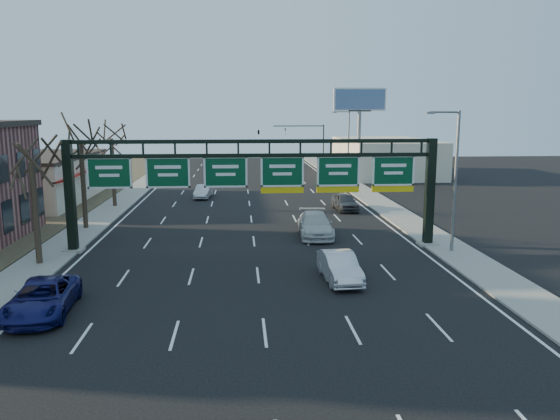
{
  "coord_description": "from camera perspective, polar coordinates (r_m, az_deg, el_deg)",
  "views": [
    {
      "loc": [
        -0.95,
        -27.12,
        8.93
      ],
      "look_at": [
        1.42,
        4.46,
        3.2
      ],
      "focal_mm": 35.0,
      "sensor_mm": 36.0,
      "label": 1
    }
  ],
  "objects": [
    {
      "name": "sidewalk_right",
      "position": [
        49.88,
        11.78,
        -0.21
      ],
      "size": [
        3.0,
        120.0,
        0.12
      ],
      "primitive_type": "cube",
      "color": "gray",
      "rests_on": "ground"
    },
    {
      "name": "cream_strip",
      "position": [
        60.12,
        -24.27,
        3.07
      ],
      "size": [
        10.9,
        18.4,
        4.7
      ],
      "color": "beige",
      "rests_on": "ground"
    },
    {
      "name": "streetlight_near",
      "position": [
        35.94,
        17.7,
        3.62
      ],
      "size": [
        2.15,
        0.22,
        9.0
      ],
      "color": "slate",
      "rests_on": "sidewalk_right"
    },
    {
      "name": "car_silver_sedan",
      "position": [
        29.42,
        6.24,
        -5.92
      ],
      "size": [
        1.89,
        4.72,
        1.53
      ],
      "primitive_type": "imported",
      "rotation": [
        0.0,
        0.0,
        0.06
      ],
      "color": "silver",
      "rests_on": "ground"
    },
    {
      "name": "tree_gantry",
      "position": [
        34.28,
        -24.66,
        6.29
      ],
      "size": [
        3.6,
        3.6,
        8.48
      ],
      "color": "#32251B",
      "rests_on": "sidewalk_left"
    },
    {
      "name": "sidewalk_left",
      "position": [
        49.39,
        -18.1,
        -0.61
      ],
      "size": [
        3.0,
        120.0,
        0.12
      ],
      "primitive_type": "cube",
      "color": "gray",
      "rests_on": "ground"
    },
    {
      "name": "streetlight_far",
      "position": [
        68.56,
        7.05,
        6.96
      ],
      "size": [
        2.15,
        0.22,
        9.0
      ],
      "color": "slate",
      "rests_on": "sidewalk_right"
    },
    {
      "name": "car_grey_far",
      "position": [
        50.37,
        6.79,
        0.87
      ],
      "size": [
        2.15,
        4.67,
        1.55
      ],
      "primitive_type": "imported",
      "rotation": [
        0.0,
        0.0,
        0.07
      ],
      "color": "#3E4043",
      "rests_on": "ground"
    },
    {
      "name": "car_blue_suv",
      "position": [
        26.77,
        -23.58,
        -8.41
      ],
      "size": [
        2.88,
        5.59,
        1.51
      ],
      "primitive_type": "imported",
      "rotation": [
        0.0,
        0.0,
        0.07
      ],
      "color": "#131555",
      "rests_on": "ground"
    },
    {
      "name": "traffic_signal_mast",
      "position": [
        82.46,
        0.33,
        7.87
      ],
      "size": [
        10.16,
        0.54,
        7.0
      ],
      "color": "black",
      "rests_on": "ground"
    },
    {
      "name": "building_right_distant",
      "position": [
        80.18,
        10.92,
        5.47
      ],
      "size": [
        12.0,
        20.0,
        5.0
      ],
      "primitive_type": "cube",
      "color": "beige",
      "rests_on": "ground"
    },
    {
      "name": "tree_mid",
      "position": [
        43.77,
        -20.21,
        8.22
      ],
      "size": [
        3.6,
        3.6,
        9.24
      ],
      "color": "#32251B",
      "rests_on": "sidewalk_left"
    },
    {
      "name": "tree_far",
      "position": [
        53.47,
        -17.28,
        8.25
      ],
      "size": [
        3.6,
        3.6,
        8.86
      ],
      "color": "#32251B",
      "rests_on": "sidewalk_left"
    },
    {
      "name": "sign_gantry",
      "position": [
        35.4,
        -2.46,
        3.27
      ],
      "size": [
        24.6,
        1.2,
        7.2
      ],
      "color": "black",
      "rests_on": "ground"
    },
    {
      "name": "billboard_right",
      "position": [
        73.85,
        8.32,
        10.25
      ],
      "size": [
        7.0,
        0.5,
        12.0
      ],
      "color": "slate",
      "rests_on": "ground"
    },
    {
      "name": "lane_markings",
      "position": [
        47.97,
        -3.08,
        -0.48
      ],
      "size": [
        21.6,
        120.0,
        0.01
      ],
      "primitive_type": "cube",
      "color": "white",
      "rests_on": "ground"
    },
    {
      "name": "car_silver_distant",
      "position": [
        57.62,
        -8.01,
        1.92
      ],
      "size": [
        1.89,
        4.26,
        1.36
      ],
      "primitive_type": "imported",
      "rotation": [
        0.0,
        0.0,
        -0.11
      ],
      "color": "silver",
      "rests_on": "ground"
    },
    {
      "name": "ground",
      "position": [
        28.57,
        -2.19,
        -7.97
      ],
      "size": [
        160.0,
        160.0,
        0.0
      ],
      "primitive_type": "plane",
      "color": "black",
      "rests_on": "ground"
    },
    {
      "name": "car_white_wagon",
      "position": [
        39.66,
        3.71,
        -1.55
      ],
      "size": [
        2.59,
        5.85,
        1.67
      ],
      "primitive_type": "imported",
      "rotation": [
        0.0,
        0.0,
        -0.04
      ],
      "color": "silver",
      "rests_on": "ground"
    }
  ]
}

